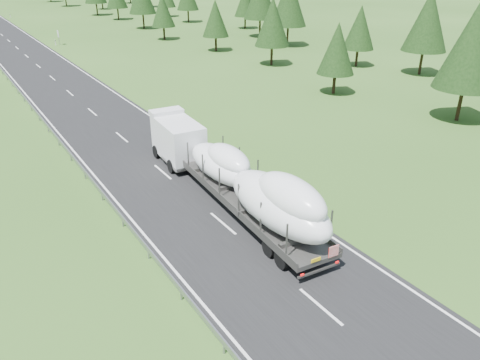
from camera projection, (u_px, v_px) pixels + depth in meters
ground at (320, 307)px, 22.04m from camera, size 400.00×400.00×0.00m
road_surface at (1, 34)px, 97.89m from camera, size 10.00×400.00×0.02m
highway_sign at (58, 35)px, 85.44m from camera, size 0.08×0.90×2.60m
boat_truck at (237, 175)px, 29.86m from camera, size 3.87×20.57×4.43m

